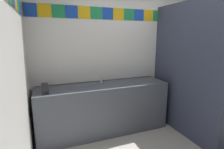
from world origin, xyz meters
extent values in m
cube|color=white|center=(0.00, 1.52, 1.41)|extent=(3.92, 0.08, 2.82)
cube|color=#1947B7|center=(-1.86, 1.48, 2.05)|extent=(0.20, 0.01, 0.20)
cube|color=yellow|center=(-1.65, 1.48, 2.05)|extent=(0.20, 0.01, 0.20)
cube|color=#1E8C4C|center=(-1.44, 1.48, 2.05)|extent=(0.20, 0.01, 0.20)
cube|color=#1947B7|center=(-1.24, 1.48, 2.05)|extent=(0.20, 0.01, 0.20)
cube|color=yellow|center=(-1.03, 1.48, 2.05)|extent=(0.20, 0.01, 0.20)
cube|color=#1E8C4C|center=(-0.83, 1.48, 2.05)|extent=(0.20, 0.01, 0.20)
cube|color=#1947B7|center=(-0.62, 1.48, 2.05)|extent=(0.20, 0.01, 0.20)
cube|color=yellow|center=(-0.41, 1.48, 2.05)|extent=(0.20, 0.01, 0.20)
cube|color=#1E8C4C|center=(-0.21, 1.48, 2.05)|extent=(0.20, 0.01, 0.20)
cube|color=#1947B7|center=(0.00, 1.48, 2.05)|extent=(0.20, 0.01, 0.20)
cube|color=yellow|center=(0.21, 1.48, 2.05)|extent=(0.20, 0.01, 0.20)
cube|color=#1E8C4C|center=(0.41, 1.48, 2.05)|extent=(0.20, 0.01, 0.20)
cube|color=#1947B7|center=(0.62, 1.48, 2.05)|extent=(0.20, 0.01, 0.20)
cube|color=yellow|center=(0.83, 1.48, 2.05)|extent=(0.20, 0.01, 0.20)
cube|color=#1E8C4C|center=(1.03, 1.48, 2.05)|extent=(0.20, 0.01, 0.20)
cube|color=#1947B7|center=(1.24, 1.48, 2.05)|extent=(0.20, 0.01, 0.20)
cube|color=yellow|center=(1.44, 1.48, 2.05)|extent=(0.20, 0.01, 0.20)
cube|color=#1E8C4C|center=(1.65, 1.48, 2.05)|extent=(0.20, 0.01, 0.20)
cube|color=#1947B7|center=(1.86, 1.48, 2.05)|extent=(0.20, 0.01, 0.20)
cube|color=white|center=(-2.00, 0.00, 1.41)|extent=(0.08, 2.97, 2.82)
cube|color=yellow|center=(-1.95, 0.74, 2.05)|extent=(0.01, 0.20, 0.20)
cube|color=#1E8C4C|center=(-1.95, 0.95, 2.05)|extent=(0.01, 0.20, 0.20)
cube|color=#1947B7|center=(-1.95, 1.17, 2.05)|extent=(0.01, 0.20, 0.20)
cube|color=yellow|center=(-1.95, 1.38, 2.05)|extent=(0.01, 0.20, 0.20)
cube|color=#4C515B|center=(-0.80, 1.19, 0.43)|extent=(2.22, 0.58, 0.85)
cube|color=#4C515B|center=(-0.80, 1.47, 0.81)|extent=(2.22, 0.03, 0.08)
cylinder|color=white|center=(-0.80, 1.16, 0.80)|extent=(0.34, 0.34, 0.10)
cylinder|color=silver|center=(-0.80, 1.30, 0.88)|extent=(0.04, 0.04, 0.05)
cylinder|color=silver|center=(-0.80, 1.25, 0.95)|extent=(0.02, 0.06, 0.09)
cube|color=black|center=(-1.73, 1.02, 0.93)|extent=(0.09, 0.07, 0.16)
cylinder|color=black|center=(-1.73, 0.98, 0.87)|extent=(0.02, 0.02, 0.03)
cube|color=#33384C|center=(0.43, 0.71, 1.10)|extent=(0.04, 1.55, 2.20)
cylinder|color=white|center=(0.90, 1.01, 0.20)|extent=(0.38, 0.38, 0.40)
torus|color=white|center=(0.90, 1.01, 0.42)|extent=(0.39, 0.39, 0.05)
cube|color=white|center=(0.90, 1.22, 0.57)|extent=(0.34, 0.17, 0.34)
camera|label=1|loc=(-1.71, -1.57, 1.66)|focal=28.47mm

